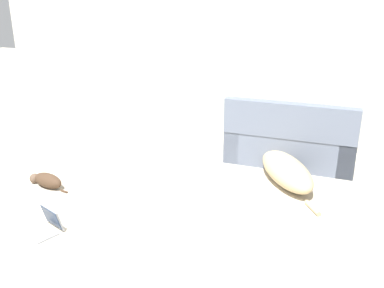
{
  "coord_description": "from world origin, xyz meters",
  "views": [
    {
      "loc": [
        2.01,
        -2.25,
        2.23
      ],
      "look_at": [
        0.54,
        1.61,
        0.66
      ],
      "focal_mm": 40.0,
      "sensor_mm": 36.0,
      "label": 1
    }
  ],
  "objects_px": {
    "dog": "(283,167)",
    "laptop_open": "(47,224)",
    "couch": "(291,141)",
    "cat": "(46,180)"
  },
  "relations": [
    {
      "from": "couch",
      "to": "cat",
      "type": "height_order",
      "value": "couch"
    },
    {
      "from": "couch",
      "to": "cat",
      "type": "relative_size",
      "value": 2.74
    },
    {
      "from": "cat",
      "to": "couch",
      "type": "bearing_deg",
      "value": -134.47
    },
    {
      "from": "cat",
      "to": "laptop_open",
      "type": "bearing_deg",
      "value": 139.0
    },
    {
      "from": "couch",
      "to": "cat",
      "type": "bearing_deg",
      "value": 34.7
    },
    {
      "from": "couch",
      "to": "laptop_open",
      "type": "bearing_deg",
      "value": 52.78
    },
    {
      "from": "laptop_open",
      "to": "couch",
      "type": "bearing_deg",
      "value": 74.13
    },
    {
      "from": "cat",
      "to": "laptop_open",
      "type": "height_order",
      "value": "laptop_open"
    },
    {
      "from": "dog",
      "to": "laptop_open",
      "type": "xyz_separation_m",
      "value": [
        -1.9,
        -1.94,
        -0.08
      ]
    },
    {
      "from": "couch",
      "to": "cat",
      "type": "distance_m",
      "value": 3.08
    }
  ]
}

